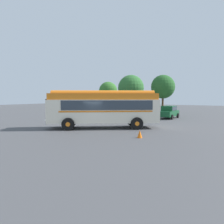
% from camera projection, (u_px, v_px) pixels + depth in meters
% --- Properties ---
extents(ground_plane, '(120.00, 120.00, 0.00)m').
position_uv_depth(ground_plane, '(93.00, 129.00, 19.88)').
color(ground_plane, '#474749').
extents(vintage_bus, '(9.55, 7.97, 3.49)m').
position_uv_depth(vintage_bus, '(103.00, 108.00, 20.19)').
color(vintage_bus, silver).
rests_on(vintage_bus, ground).
extents(car_near_left, '(2.32, 4.37, 1.66)m').
position_uv_depth(car_near_left, '(135.00, 110.00, 32.41)').
color(car_near_left, maroon).
rests_on(car_near_left, ground).
extents(car_mid_left, '(2.13, 4.29, 1.66)m').
position_uv_depth(car_mid_left, '(147.00, 111.00, 30.45)').
color(car_mid_left, silver).
rests_on(car_mid_left, ground).
extents(car_mid_right, '(1.99, 4.21, 1.66)m').
position_uv_depth(car_mid_right, '(169.00, 112.00, 29.22)').
color(car_mid_right, '#144C28').
rests_on(car_mid_right, ground).
extents(tree_far_left, '(3.55, 3.55, 5.75)m').
position_uv_depth(tree_far_left, '(108.00, 91.00, 42.07)').
color(tree_far_left, '#4C3823').
rests_on(tree_far_left, ground).
extents(tree_left_of_centre, '(4.58, 4.58, 6.72)m').
position_uv_depth(tree_left_of_centre, '(131.00, 88.00, 38.63)').
color(tree_left_of_centre, '#4C3823').
rests_on(tree_left_of_centre, ground).
extents(tree_centre, '(3.78, 3.78, 6.36)m').
position_uv_depth(tree_centre, '(163.00, 87.00, 34.72)').
color(tree_centre, '#4C3823').
rests_on(tree_centre, ground).
extents(traffic_cone, '(0.36, 0.36, 0.55)m').
position_uv_depth(traffic_cone, '(140.00, 134.00, 15.46)').
color(traffic_cone, orange).
rests_on(traffic_cone, ground).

